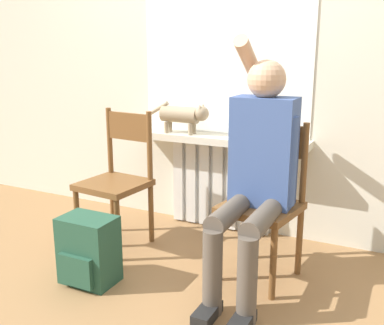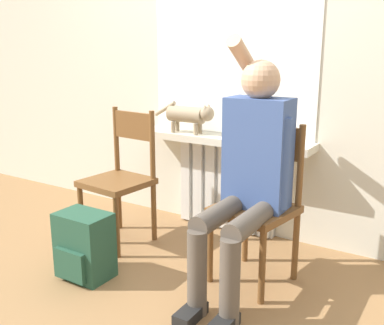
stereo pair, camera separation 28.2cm
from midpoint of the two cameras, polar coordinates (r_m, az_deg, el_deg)
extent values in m
plane|color=olive|center=(2.51, -10.72, -16.98)|extent=(12.00, 12.00, 0.00)
cube|color=beige|center=(3.22, 1.80, 15.23)|extent=(7.00, 0.06, 2.70)
cube|color=silver|center=(3.30, 1.19, -2.80)|extent=(0.76, 0.05, 0.65)
cube|color=silver|center=(3.41, -4.07, -2.29)|extent=(0.08, 0.03, 0.63)
cube|color=silver|center=(3.35, -2.48, -2.52)|extent=(0.08, 0.03, 0.63)
cube|color=silver|center=(3.31, -0.83, -2.76)|extent=(0.08, 0.03, 0.63)
cube|color=silver|center=(3.26, 0.86, -3.01)|extent=(0.08, 0.03, 0.63)
cube|color=silver|center=(3.22, 2.59, -3.25)|extent=(0.08, 0.03, 0.63)
cube|color=silver|center=(3.18, 4.38, -3.51)|extent=(0.08, 0.03, 0.63)
cube|color=silver|center=(3.14, 6.20, -3.76)|extent=(0.08, 0.03, 0.63)
cube|color=beige|center=(3.14, 0.59, 2.96)|extent=(1.30, 0.23, 0.05)
cube|color=white|center=(3.18, 1.53, 15.61)|extent=(1.24, 0.01, 1.33)
cube|color=brown|center=(3.02, -12.60, -2.81)|extent=(0.43, 0.43, 0.04)
cylinder|color=brown|center=(3.10, -16.92, -7.00)|extent=(0.04, 0.04, 0.41)
cylinder|color=brown|center=(2.86, -12.26, -8.48)|extent=(0.04, 0.04, 0.41)
cylinder|color=brown|center=(3.32, -12.47, -5.28)|extent=(0.04, 0.04, 0.41)
cylinder|color=brown|center=(3.10, -7.84, -6.48)|extent=(0.04, 0.04, 0.41)
cylinder|color=brown|center=(3.20, -12.92, 2.71)|extent=(0.04, 0.04, 0.46)
cylinder|color=brown|center=(2.97, -8.14, 2.06)|extent=(0.04, 0.04, 0.46)
cube|color=brown|center=(3.06, -10.71, 4.49)|extent=(0.36, 0.06, 0.18)
cube|color=brown|center=(2.54, 5.54, -5.81)|extent=(0.46, 0.46, 0.04)
cylinder|color=brown|center=(2.58, 0.05, -10.80)|extent=(0.04, 0.04, 0.41)
cylinder|color=brown|center=(2.41, 6.92, -12.75)|extent=(0.04, 0.04, 0.41)
cylinder|color=brown|center=(2.84, 4.17, -8.38)|extent=(0.04, 0.04, 0.41)
cylinder|color=brown|center=(2.69, 10.54, -9.92)|extent=(0.04, 0.04, 0.41)
cylinder|color=brown|center=(2.69, 4.35, 0.91)|extent=(0.04, 0.04, 0.46)
cylinder|color=brown|center=(2.54, 11.02, -0.15)|extent=(0.04, 0.04, 0.46)
cube|color=brown|center=(2.59, 7.66, 2.86)|extent=(0.36, 0.08, 0.18)
cylinder|color=brown|center=(2.37, 1.60, -6.31)|extent=(0.11, 0.48, 0.11)
cylinder|color=brown|center=(2.30, 5.70, -6.97)|extent=(0.11, 0.48, 0.11)
cylinder|color=brown|center=(2.27, -1.05, -13.89)|extent=(0.10, 0.10, 0.45)
cylinder|color=brown|center=(2.20, 3.26, -14.84)|extent=(0.10, 0.10, 0.45)
cube|color=black|center=(2.32, -1.74, -18.71)|extent=(0.09, 0.20, 0.06)
cube|color=black|center=(2.26, 2.56, -19.80)|extent=(0.09, 0.20, 0.06)
cube|color=#3D5693|center=(2.47, 5.88, 1.33)|extent=(0.34, 0.20, 0.60)
sphere|color=tan|center=(2.41, 6.11, 10.45)|extent=(0.21, 0.21, 0.21)
cylinder|color=tan|center=(2.58, 4.69, 11.62)|extent=(0.08, 0.50, 0.38)
cylinder|color=#3D5693|center=(2.39, 8.96, 0.06)|extent=(0.08, 0.08, 0.48)
cylinder|color=#9E896B|center=(3.21, -4.08, 6.08)|extent=(0.28, 0.11, 0.11)
sphere|color=#9E896B|center=(3.13, -1.39, 6.21)|extent=(0.10, 0.10, 0.10)
cone|color=#9E896B|center=(3.10, -1.62, 7.01)|extent=(0.04, 0.04, 0.04)
cone|color=#9E896B|center=(3.14, -1.17, 7.12)|extent=(0.04, 0.04, 0.04)
cylinder|color=#9E896B|center=(3.15, -2.79, 4.18)|extent=(0.03, 0.03, 0.08)
cylinder|color=#9E896B|center=(3.20, -2.30, 4.34)|extent=(0.03, 0.03, 0.08)
cylinder|color=#9E896B|center=(3.25, -5.78, 4.43)|extent=(0.03, 0.03, 0.08)
cylinder|color=#9E896B|center=(3.30, -5.26, 4.58)|extent=(0.03, 0.03, 0.08)
cylinder|color=#9E896B|center=(3.30, -6.86, 6.74)|extent=(0.18, 0.03, 0.12)
cube|color=#234C38|center=(2.67, -15.99, -10.67)|extent=(0.31, 0.21, 0.39)
cube|color=#234C38|center=(2.63, -17.66, -13.11)|extent=(0.21, 0.03, 0.17)
camera|label=1|loc=(0.14, -92.86, -0.72)|focal=42.00mm
camera|label=2|loc=(0.14, 87.14, 0.72)|focal=42.00mm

